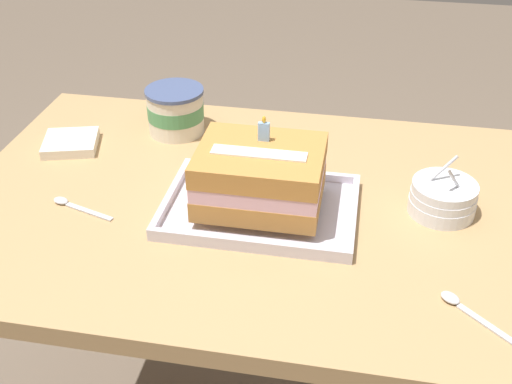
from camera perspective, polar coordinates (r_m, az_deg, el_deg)
dining_table at (r=1.27m, az=-0.34°, el=-5.03°), size 1.13×0.76×0.77m
foil_tray at (r=1.17m, az=0.37°, el=-1.48°), size 0.35×0.25×0.02m
birthday_cake at (r=1.13m, az=0.38°, el=1.46°), size 0.22×0.18×0.15m
bowl_stack at (r=1.20m, az=16.45°, el=-0.52°), size 0.12×0.12×0.11m
ice_cream_tub at (r=1.43m, az=-7.24°, el=7.28°), size 0.13×0.13×0.10m
serving_spoon_near_tray at (r=1.23m, az=-16.35°, el=-1.07°), size 0.13×0.06×0.01m
serving_spoon_by_bowls at (r=1.02m, az=17.85°, el=-9.62°), size 0.11×0.10×0.01m
napkin_pile at (r=1.43m, az=-16.32°, el=4.26°), size 0.14×0.13×0.02m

